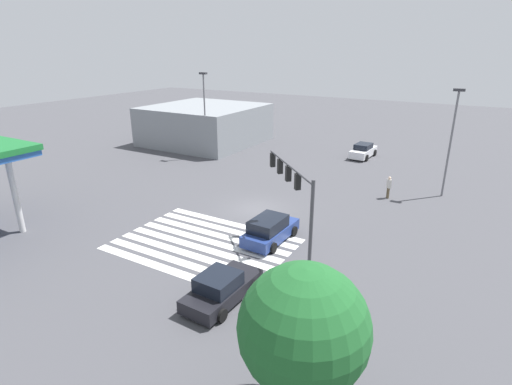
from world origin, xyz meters
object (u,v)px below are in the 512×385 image
object	(u,v)px
street_light_pole_a	(205,109)
street_light_pole_b	(452,134)
car_0	(222,288)
car_1	(363,151)
traffic_signal_mast	(293,188)
pedestrian	(389,186)
tree_corner_a	(304,328)
car_2	(270,230)

from	to	relation	value
street_light_pole_a	street_light_pole_b	world-z (taller)	street_light_pole_a
car_0	car_1	bearing A→B (deg)	5.25
traffic_signal_mast	street_light_pole_b	size ratio (longest dim) A/B	0.66
traffic_signal_mast	car_1	bearing A→B (deg)	-38.32
car_1	pedestrian	xyz separation A→B (m)	(5.24, -11.37, 0.29)
pedestrian	street_light_pole_b	xyz separation A→B (m)	(3.63, 2.69, 3.99)
street_light_pole_a	tree_corner_a	bearing A→B (deg)	-48.09
tree_corner_a	street_light_pole_b	bearing A→B (deg)	86.72
traffic_signal_mast	car_1	size ratio (longest dim) A/B	1.26
car_2	car_0	bearing A→B (deg)	-169.70
pedestrian	tree_corner_a	bearing A→B (deg)	52.76
traffic_signal_mast	pedestrian	world-z (taller)	traffic_signal_mast
car_2	street_light_pole_b	distance (m)	16.64
car_0	street_light_pole_a	xyz separation A→B (m)	(-16.21, 20.48, 4.58)
car_1	street_light_pole_a	world-z (taller)	street_light_pole_a
traffic_signal_mast	pedestrian	size ratio (longest dim) A/B	3.11
car_0	street_light_pole_b	distance (m)	22.05
pedestrian	street_light_pole_b	world-z (taller)	street_light_pole_b
street_light_pole_b	traffic_signal_mast	bearing A→B (deg)	-111.65
car_1	pedestrian	bearing A→B (deg)	-151.69
car_2	pedestrian	world-z (taller)	pedestrian
car_2	street_light_pole_a	world-z (taller)	street_light_pole_a
car_1	tree_corner_a	size ratio (longest dim) A/B	0.80
car_2	traffic_signal_mast	bearing A→B (deg)	-122.15
pedestrian	tree_corner_a	distance (m)	21.99
car_0	tree_corner_a	distance (m)	7.59
car_2	pedestrian	size ratio (longest dim) A/B	2.43
car_0	street_light_pole_b	world-z (taller)	street_light_pole_b
traffic_signal_mast	street_light_pole_a	bearing A→B (deg)	3.41
traffic_signal_mast	tree_corner_a	size ratio (longest dim) A/B	1.01
traffic_signal_mast	street_light_pole_b	bearing A→B (deg)	-66.65
pedestrian	street_light_pole_b	bearing A→B (deg)	173.36
car_1	traffic_signal_mast	bearing A→B (deg)	-169.75
car_2	street_light_pole_a	bearing A→B (deg)	49.41
traffic_signal_mast	car_2	bearing A→B (deg)	10.95
pedestrian	traffic_signal_mast	bearing A→B (deg)	35.96
traffic_signal_mast	street_light_pole_a	distance (m)	23.18
car_1	pedestrian	world-z (taller)	pedestrian
traffic_signal_mast	car_2	distance (m)	4.28
car_1	street_light_pole_b	xyz separation A→B (m)	(8.87, -8.69, 4.27)
traffic_signal_mast	car_0	world-z (taller)	traffic_signal_mast
traffic_signal_mast	tree_corner_a	world-z (taller)	traffic_signal_mast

